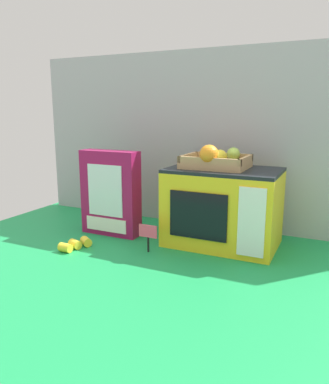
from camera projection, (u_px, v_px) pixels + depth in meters
ground_plane at (179, 242)px, 1.44m from camera, size 1.70×1.70×0.00m
display_back_panel at (204, 140)px, 1.60m from camera, size 1.61×0.03×0.74m
toy_microwave at (223, 207)px, 1.39m from camera, size 0.40×0.27×0.29m
food_groups_crate at (217, 160)px, 1.36m from camera, size 0.23×0.22×0.09m
cookie_set_box at (110, 193)px, 1.50m from camera, size 0.24×0.08×0.34m
price_sign at (148, 234)px, 1.32m from camera, size 0.07×0.01×0.10m
loose_toy_banana at (76, 244)px, 1.37m from camera, size 0.08×0.13×0.03m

